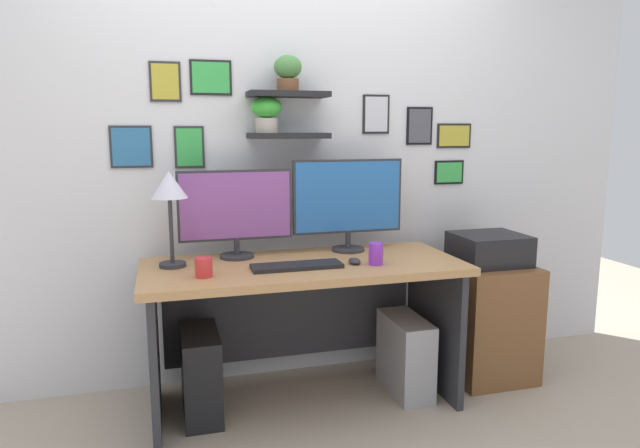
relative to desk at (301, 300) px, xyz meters
name	(u,v)px	position (x,y,z in m)	size (l,w,h in m)	color
ground_plane	(304,402)	(0.00, -0.05, -0.54)	(8.00, 8.00, 0.00)	tan
back_wall_assembly	(284,139)	(0.00, 0.38, 0.82)	(4.40, 0.24, 2.70)	silver
desk	(301,300)	(0.00, 0.00, 0.00)	(1.60, 0.68, 0.75)	tan
monitor_left	(236,210)	(-0.31, 0.16, 0.46)	(0.59, 0.18, 0.46)	#2D2D33
monitor_right	(348,201)	(0.31, 0.16, 0.49)	(0.61, 0.18, 0.50)	#2D2D33
keyboard	(297,266)	(-0.06, -0.15, 0.22)	(0.44, 0.14, 0.02)	black
computer_mouse	(354,261)	(0.24, -0.14, 0.23)	(0.06, 0.09, 0.03)	#2D2D33
desk_lamp	(169,192)	(-0.63, 0.05, 0.58)	(0.17, 0.17, 0.47)	#2D2D33
coffee_mug	(204,267)	(-0.50, -0.19, 0.26)	(0.08, 0.08, 0.09)	red
water_cup	(376,254)	(0.34, -0.19, 0.27)	(0.07, 0.07, 0.11)	purple
drawer_cabinet	(485,319)	(1.10, 0.01, -0.21)	(0.44, 0.50, 0.66)	brown
printer	(489,249)	(1.10, 0.01, 0.21)	(0.38, 0.34, 0.17)	black
computer_tower_left	(201,374)	(-0.52, -0.04, -0.32)	(0.18, 0.40, 0.43)	black
computer_tower_right	(405,355)	(0.56, -0.08, -0.33)	(0.18, 0.40, 0.42)	#99999E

